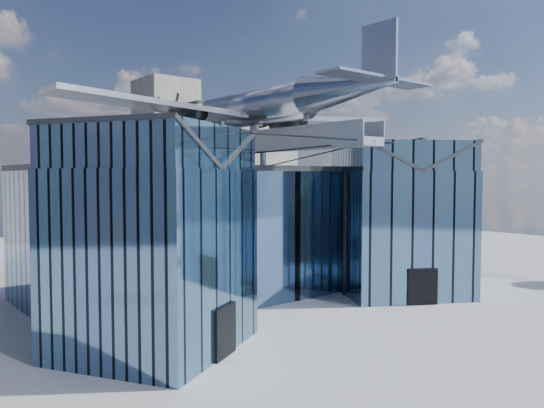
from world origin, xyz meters
TOP-DOWN VIEW (x-y plane):
  - ground_plane at (0.00, 0.00)m, footprint 120.00×120.00m
  - museum at (0.00, 5.82)m, footprint 32.88×24.50m
  - bg_towers at (1.45, 50.49)m, footprint 77.00×24.50m
  - tree_side_e at (25.11, 10.96)m, footprint 3.43×3.43m

SIDE VIEW (x-z plane):
  - ground_plane at x=0.00m, z-range 0.00..0.00m
  - tree_side_e at x=25.11m, z-range 0.84..5.59m
  - museum at x=0.00m, z-range -3.26..14.34m
  - bg_towers at x=1.45m, z-range -2.99..23.01m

